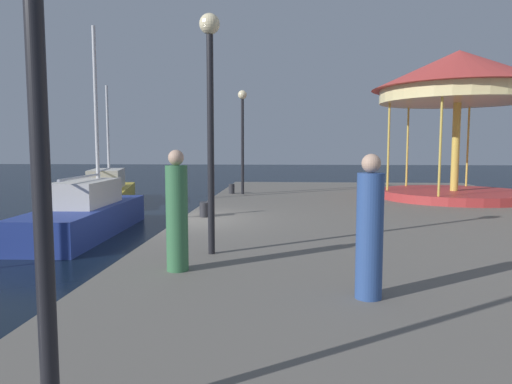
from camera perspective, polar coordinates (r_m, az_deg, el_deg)
ground_plane at (r=12.92m, az=-9.15°, el=-6.75°), size 120.00×120.00×0.00m
quay_dock at (r=12.93m, az=18.41°, el=-5.15°), size 12.25×26.89×0.80m
sailboat_yellow at (r=23.63m, az=-17.62°, el=0.13°), size 3.52×7.02×5.71m
sailboat_blue at (r=15.50m, az=-20.03°, el=-2.53°), size 2.10×6.55×6.64m
carousel at (r=19.04m, az=23.38°, el=11.39°), size 6.20×6.20×5.44m
lamp_post_near_edge at (r=3.39m, az=-25.45°, el=19.18°), size 0.36×0.36×4.00m
lamp_post_mid_promenade at (r=8.43m, az=-5.60°, el=12.09°), size 0.36×0.36×4.23m
lamp_post_far_end at (r=19.14m, az=-1.66°, el=8.36°), size 0.36×0.36×4.20m
bollard_south at (r=13.19m, az=-6.37°, el=-2.06°), size 0.24×0.24×0.40m
bollard_north at (r=12.99m, az=-6.35°, el=-2.17°), size 0.24×0.24×0.40m
bollard_center at (r=19.42m, az=-2.98°, el=0.39°), size 0.24×0.24×0.40m
person_mid_promenade at (r=6.11m, az=13.67°, el=-4.67°), size 0.34×0.34×1.85m
person_near_carousel at (r=7.36m, az=-9.61°, el=-2.70°), size 0.34×0.34×1.89m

